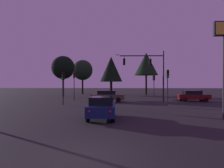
{
  "coord_description": "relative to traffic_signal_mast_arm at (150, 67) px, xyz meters",
  "views": [
    {
      "loc": [
        1.22,
        -6.36,
        2.39
      ],
      "look_at": [
        -0.22,
        17.99,
        2.39
      ],
      "focal_mm": 31.62,
      "sensor_mm": 36.0,
      "label": 1
    }
  ],
  "objects": [
    {
      "name": "traffic_signal_mast_arm",
      "position": [
        0.0,
        0.0,
        0.0
      ],
      "size": [
        6.51,
        0.54,
        6.82
      ],
      "color": "#232326",
      "rests_on": "ground"
    },
    {
      "name": "tree_right_cluster",
      "position": [
        -14.6,
        9.05,
        0.76
      ],
      "size": [
        4.26,
        4.26,
        7.55
      ],
      "color": "black",
      "rests_on": "ground"
    },
    {
      "name": "tree_behind_sign",
      "position": [
        -13.43,
        20.71,
        1.11
      ],
      "size": [
        4.91,
        4.91,
        8.22
      ],
      "color": "black",
      "rests_on": "ground"
    },
    {
      "name": "car_nearside_lane",
      "position": [
        -4.96,
        -13.14,
        -3.85
      ],
      "size": [
        1.92,
        4.04,
        1.52
      ],
      "color": "#0F1947",
      "rests_on": "ground"
    },
    {
      "name": "traffic_light_corner_left",
      "position": [
        -10.34,
        -4.68,
        -1.95
      ],
      "size": [
        0.35,
        0.38,
        3.77
      ],
      "color": "#232326",
      "rests_on": "ground"
    },
    {
      "name": "tree_center_horizon",
      "position": [
        -5.77,
        9.6,
        0.48
      ],
      "size": [
        4.1,
        4.1,
        7.46
      ],
      "color": "black",
      "rests_on": "ground"
    },
    {
      "name": "store_sign_illuminated",
      "position": [
        3.32,
        -12.91,
        0.24
      ],
      "size": [
        1.4,
        0.28,
        6.63
      ],
      "color": "#232326",
      "rests_on": "ground"
    },
    {
      "name": "ground_plane",
      "position": [
        -4.68,
        4.22,
        -4.64
      ],
      "size": [
        168.0,
        168.0,
        0.0
      ],
      "primitive_type": "plane",
      "color": "black",
      "rests_on": "ground"
    },
    {
      "name": "traffic_light_corner_right",
      "position": [
        1.54,
        -3.81,
        -1.79
      ],
      "size": [
        0.36,
        0.38,
        4.0
      ],
      "color": "#232326",
      "rests_on": "ground"
    },
    {
      "name": "car_crossing_right",
      "position": [
        -5.62,
        -0.17,
        -3.84
      ],
      "size": [
        4.54,
        1.89,
        1.52
      ],
      "color": "#473828",
      "rests_on": "ground"
    },
    {
      "name": "traffic_light_far_side",
      "position": [
        -10.7,
        1.77,
        -1.67
      ],
      "size": [
        0.36,
        0.38,
        4.18
      ],
      "color": "#232326",
      "rests_on": "ground"
    },
    {
      "name": "car_crossing_left",
      "position": [
        5.97,
        0.79,
        -3.84
      ],
      "size": [
        4.18,
        1.87,
        1.52
      ],
      "color": "#4C0F0F",
      "rests_on": "ground"
    },
    {
      "name": "tree_left_far",
      "position": [
        1.46,
        16.8,
        2.13
      ],
      "size": [
        5.12,
        5.12,
        9.26
      ],
      "color": "black",
      "rests_on": "ground"
    },
    {
      "name": "traffic_light_median",
      "position": [
        1.06,
        3.15,
        -1.91
      ],
      "size": [
        0.37,
        0.39,
        3.83
      ],
      "color": "#232326",
      "rests_on": "ground"
    }
  ]
}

